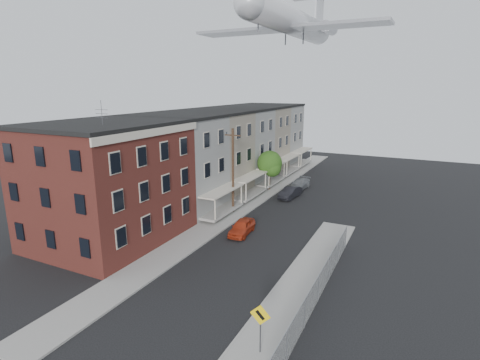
# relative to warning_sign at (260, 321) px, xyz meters

# --- Properties ---
(ground) EXTENTS (120.00, 120.00, 0.00)m
(ground) POSITION_rel_warning_sign_xyz_m (-5.60, 1.03, -1.88)
(ground) COLOR black
(ground) RESTS_ON ground
(sidewalk_left) EXTENTS (3.00, 62.00, 0.12)m
(sidewalk_left) POSITION_rel_warning_sign_xyz_m (-11.10, 25.03, -1.82)
(sidewalk_left) COLOR gray
(sidewalk_left) RESTS_ON ground
(sidewalk_right) EXTENTS (3.00, 26.00, 0.12)m
(sidewalk_right) POSITION_rel_warning_sign_xyz_m (-0.10, 7.03, -1.82)
(sidewalk_right) COLOR gray
(sidewalk_right) RESTS_ON ground
(curb_left) EXTENTS (0.15, 62.00, 0.14)m
(curb_left) POSITION_rel_warning_sign_xyz_m (-9.65, 25.03, -1.81)
(curb_left) COLOR gray
(curb_left) RESTS_ON ground
(curb_right) EXTENTS (0.15, 26.00, 0.14)m
(curb_right) POSITION_rel_warning_sign_xyz_m (-1.55, 7.03, -1.81)
(curb_right) COLOR gray
(curb_right) RESTS_ON ground
(corner_building) EXTENTS (10.31, 12.30, 12.15)m
(corner_building) POSITION_rel_warning_sign_xyz_m (-17.60, 8.03, 3.28)
(corner_building) COLOR #361511
(corner_building) RESTS_ON ground
(row_house_a) EXTENTS (11.98, 7.00, 10.30)m
(row_house_a) POSITION_rel_warning_sign_xyz_m (-17.56, 17.53, 3.25)
(row_house_a) COLOR slate
(row_house_a) RESTS_ON ground
(row_house_b) EXTENTS (11.98, 7.00, 10.30)m
(row_house_b) POSITION_rel_warning_sign_xyz_m (-17.56, 24.53, 3.25)
(row_house_b) COLOR gray
(row_house_b) RESTS_ON ground
(row_house_c) EXTENTS (11.98, 7.00, 10.30)m
(row_house_c) POSITION_rel_warning_sign_xyz_m (-17.56, 31.53, 3.25)
(row_house_c) COLOR slate
(row_house_c) RESTS_ON ground
(row_house_d) EXTENTS (11.98, 7.00, 10.30)m
(row_house_d) POSITION_rel_warning_sign_xyz_m (-17.56, 38.53, 3.25)
(row_house_d) COLOR gray
(row_house_d) RESTS_ON ground
(row_house_e) EXTENTS (11.98, 7.00, 10.30)m
(row_house_e) POSITION_rel_warning_sign_xyz_m (-17.56, 45.53, 3.25)
(row_house_e) COLOR slate
(row_house_e) RESTS_ON ground
(chainlink_fence) EXTENTS (0.06, 18.06, 1.90)m
(chainlink_fence) POSITION_rel_warning_sign_xyz_m (1.40, 6.03, -0.89)
(chainlink_fence) COLOR gray
(chainlink_fence) RESTS_ON ground
(warning_sign) EXTENTS (1.10, 0.11, 2.80)m
(warning_sign) POSITION_rel_warning_sign_xyz_m (0.00, 0.00, 0.00)
(warning_sign) COLOR #515156
(warning_sign) RESTS_ON ground
(utility_pole) EXTENTS (1.80, 0.26, 9.00)m
(utility_pole) POSITION_rel_warning_sign_xyz_m (-11.20, 19.03, 2.79)
(utility_pole) COLOR black
(utility_pole) RESTS_ON ground
(street_tree) EXTENTS (3.22, 3.20, 5.20)m
(street_tree) POSITION_rel_warning_sign_xyz_m (-10.87, 28.95, 1.57)
(street_tree) COLOR black
(street_tree) RESTS_ON ground
(car_near) EXTENTS (1.91, 4.05, 1.34)m
(car_near) POSITION_rel_warning_sign_xyz_m (-7.71, 13.93, -1.21)
(car_near) COLOR #B53317
(car_near) RESTS_ON ground
(car_mid) EXTENTS (1.94, 4.31, 1.37)m
(car_mid) POSITION_rel_warning_sign_xyz_m (-7.40, 26.86, -1.20)
(car_mid) COLOR black
(car_mid) RESTS_ON ground
(car_far) EXTENTS (2.10, 4.61, 1.31)m
(car_far) POSITION_rel_warning_sign_xyz_m (-7.63, 31.36, -1.23)
(car_far) COLOR slate
(car_far) RESTS_ON ground
(airplane) EXTENTS (22.64, 25.85, 7.51)m
(airplane) POSITION_rel_warning_sign_xyz_m (-8.87, 30.51, 18.68)
(airplane) COLOR silver
(airplane) RESTS_ON ground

